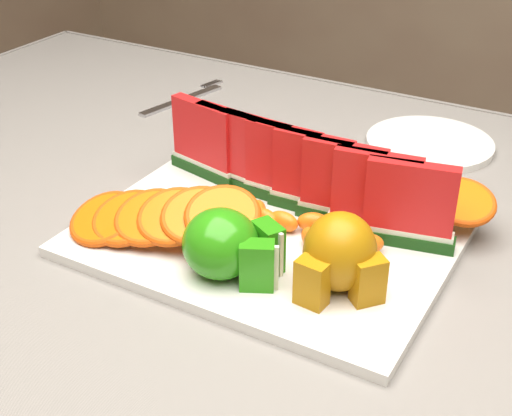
% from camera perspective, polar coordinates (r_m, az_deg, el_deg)
% --- Properties ---
extents(table, '(1.40, 0.90, 0.75)m').
position_cam_1_polar(table, '(0.87, 0.14, -8.41)').
color(table, '#4B361F').
rests_on(table, ground).
extents(tablecloth, '(1.53, 1.03, 0.20)m').
position_cam_1_polar(tablecloth, '(0.83, 0.15, -5.02)').
color(tablecloth, slate).
rests_on(tablecloth, table).
extents(platter, '(0.40, 0.30, 0.01)m').
position_cam_1_polar(platter, '(0.80, 0.87, -2.30)').
color(platter, silver).
rests_on(platter, tablecloth).
extents(apple_cluster, '(0.11, 0.09, 0.07)m').
position_cam_1_polar(apple_cluster, '(0.72, -2.28, -3.03)').
color(apple_cluster, '#29890A').
rests_on(apple_cluster, platter).
extents(pear_cluster, '(0.10, 0.10, 0.08)m').
position_cam_1_polar(pear_cluster, '(0.70, 6.72, -3.76)').
color(pear_cluster, '#A25C0A').
rests_on(pear_cluster, platter).
extents(side_plate, '(0.22, 0.22, 0.01)m').
position_cam_1_polar(side_plate, '(1.05, 13.71, 5.06)').
color(side_plate, silver).
rests_on(side_plate, tablecloth).
extents(fork, '(0.05, 0.19, 0.00)m').
position_cam_1_polar(fork, '(1.19, -5.70, 8.70)').
color(fork, silver).
rests_on(fork, tablecloth).
extents(watermelon_row, '(0.39, 0.07, 0.10)m').
position_cam_1_polar(watermelon_row, '(0.83, 3.35, 2.94)').
color(watermelon_row, '#0A4116').
rests_on(watermelon_row, platter).
extents(orange_fan_front, '(0.23, 0.14, 0.06)m').
position_cam_1_polar(orange_fan_front, '(0.78, -7.51, -0.69)').
color(orange_fan_front, '#C55312').
rests_on(orange_fan_front, platter).
extents(orange_fan_back, '(0.38, 0.10, 0.05)m').
position_cam_1_polar(orange_fan_back, '(0.87, 6.95, 2.34)').
color(orange_fan_back, '#C55312').
rests_on(orange_fan_back, platter).
extents(tangerine_segments, '(0.24, 0.07, 0.02)m').
position_cam_1_polar(tangerine_segments, '(0.80, 1.70, -1.04)').
color(tangerine_segments, '#E05719').
rests_on(tangerine_segments, platter).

